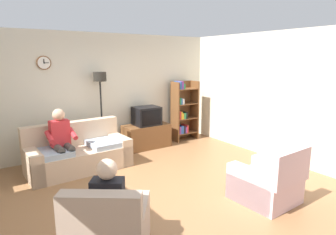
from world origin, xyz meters
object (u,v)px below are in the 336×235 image
at_px(couch, 78,154).
at_px(person_in_left_armchair, 110,201).
at_px(bookshelf, 183,111).
at_px(floor_lamp, 100,90).
at_px(armchair_near_bookshelf, 267,183).
at_px(tv_stand, 146,136).
at_px(person_on_couch, 62,139).
at_px(tv, 147,116).
at_px(armchair_near_window, 110,232).

relative_size(couch, person_in_left_armchair, 1.73).
height_order(bookshelf, floor_lamp, floor_lamp).
bearing_deg(armchair_near_bookshelf, couch, 124.71).
height_order(floor_lamp, armchair_near_bookshelf, floor_lamp).
relative_size(tv_stand, floor_lamp, 0.59).
height_order(tv_stand, person_on_couch, person_on_couch).
bearing_deg(armchair_near_bookshelf, person_in_left_armchair, 175.05).
xyz_separation_m(couch, tv, (1.82, 0.51, 0.47)).
xyz_separation_m(couch, bookshelf, (2.96, 0.61, 0.45)).
xyz_separation_m(tv_stand, armchair_near_bookshelf, (0.17, -3.41, 0.01)).
distance_m(couch, tv, 1.94).
bearing_deg(couch, armchair_near_bookshelf, -55.29).
xyz_separation_m(tv_stand, person_in_left_armchair, (-2.25, -3.20, 0.32)).
height_order(armchair_near_window, armchair_near_bookshelf, same).
distance_m(tv, armchair_near_window, 4.01).
bearing_deg(tv_stand, floor_lamp, 174.74).
relative_size(armchair_near_bookshelf, person_on_couch, 0.74).
bearing_deg(couch, armchair_near_window, -100.00).
bearing_deg(person_on_couch, tv_stand, 16.86).
distance_m(tv_stand, person_on_couch, 2.26).
bearing_deg(couch, tv, 15.72).
bearing_deg(armchair_near_window, person_on_couch, 86.33).
bearing_deg(person_on_couch, armchair_near_window, -93.67).
bearing_deg(tv_stand, couch, -163.57).
bearing_deg(armchair_near_window, tv_stand, 54.91).
height_order(tv_stand, bookshelf, bookshelf).
height_order(armchair_near_bookshelf, person_in_left_armchair, person_in_left_armchair).
distance_m(tv, bookshelf, 1.15).
bearing_deg(couch, bookshelf, 11.58).
height_order(couch, tv_stand, couch).
xyz_separation_m(armchair_near_bookshelf, person_on_couch, (-2.30, 2.76, 0.41)).
bearing_deg(bookshelf, couch, -168.42).
bearing_deg(tv, person_on_couch, -163.74).
distance_m(floor_lamp, armchair_near_window, 3.77).
bearing_deg(bookshelf, armchair_near_window, -135.88).
bearing_deg(tv, bookshelf, 4.79).
bearing_deg(person_in_left_armchair, bookshelf, 43.92).
distance_m(floor_lamp, armchair_near_bookshelf, 3.90).
bearing_deg(person_on_couch, tv, 16.26).
bearing_deg(couch, floor_lamp, 40.58).
relative_size(tv, armchair_near_window, 0.51).
relative_size(floor_lamp, person_on_couch, 1.49).
bearing_deg(armchair_near_bookshelf, person_on_couch, 129.83).
bearing_deg(tv, tv_stand, 90.00).
relative_size(tv_stand, tv, 1.83).
relative_size(floor_lamp, armchair_near_bookshelf, 2.01).
bearing_deg(tv_stand, person_in_left_armchair, -125.09).
bearing_deg(bookshelf, person_in_left_armchair, -136.08).
bearing_deg(person_in_left_armchair, tv_stand, 54.91).
distance_m(couch, armchair_near_bookshelf, 3.49).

